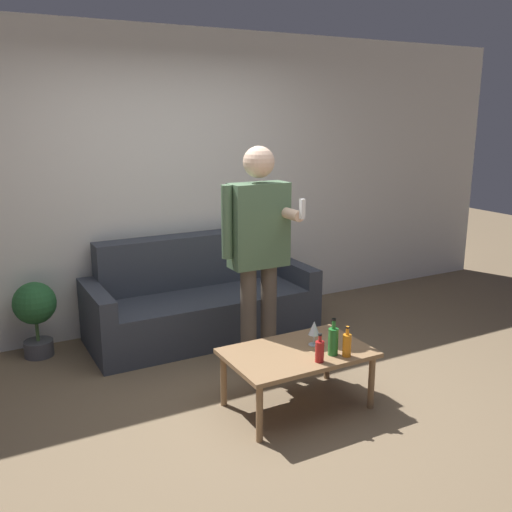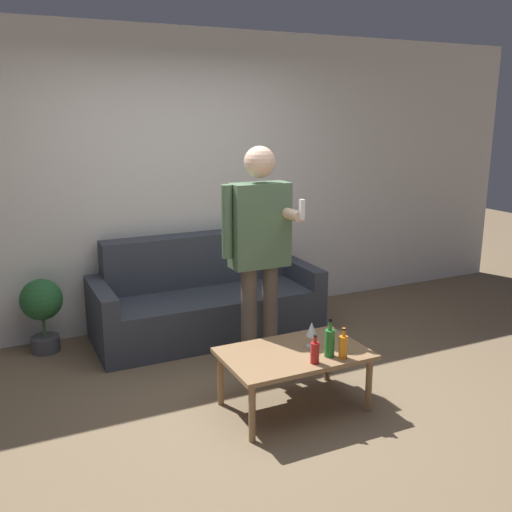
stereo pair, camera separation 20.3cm
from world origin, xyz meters
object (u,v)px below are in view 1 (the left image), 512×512
Objects in this scene: coffee_table at (298,357)px; bottle_orange at (333,341)px; person_standing_front at (258,243)px; couch at (200,301)px.

coffee_table is 3.84× the size of bottle_orange.
coffee_table is 0.28m from bottle_orange.
person_standing_front is at bearing 98.68° from bottle_orange.
couch is at bearing 96.30° from person_standing_front.
coffee_table is 0.56× the size of person_standing_front.
bottle_orange is 0.15× the size of person_standing_front.
person_standing_front is (-0.12, 0.80, 0.51)m from bottle_orange.
coffee_table is 0.92m from person_standing_front.
person_standing_front is at bearing -83.70° from couch.
couch is 1.56m from coffee_table.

